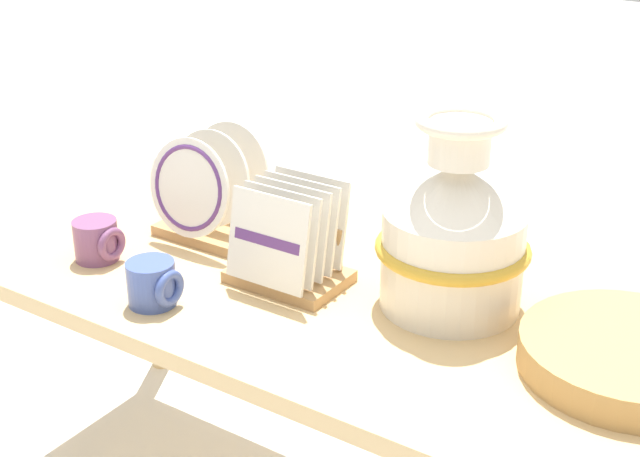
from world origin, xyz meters
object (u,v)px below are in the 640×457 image
(dish_rack_square_plates, at_px, (289,248))
(wicker_charger_stack, at_px, (629,356))
(mug_plum_glaze, at_px, (98,240))
(ceramic_vase, at_px, (454,231))
(mug_cobalt_glaze, at_px, (153,284))
(dish_rack_round_plates, at_px, (207,199))

(dish_rack_square_plates, distance_m, wicker_charger_stack, 0.62)
(mug_plum_glaze, bearing_deg, dish_rack_square_plates, 19.46)
(ceramic_vase, bearing_deg, mug_cobalt_glaze, -146.60)
(wicker_charger_stack, bearing_deg, dish_rack_round_plates, 178.04)
(dish_rack_square_plates, xyz_separation_m, mug_cobalt_glaze, (-0.15, -0.21, -0.03))
(dish_rack_round_plates, distance_m, wicker_charger_stack, 0.88)
(mug_cobalt_glaze, bearing_deg, mug_plum_glaze, 161.10)
(dish_rack_square_plates, bearing_deg, mug_cobalt_glaze, -126.09)
(dish_rack_square_plates, distance_m, mug_plum_glaze, 0.39)
(dish_rack_round_plates, bearing_deg, wicker_charger_stack, -1.96)
(wicker_charger_stack, bearing_deg, mug_plum_glaze, -169.90)
(ceramic_vase, xyz_separation_m, dish_rack_round_plates, (-0.55, -0.01, -0.06))
(dish_rack_round_plates, bearing_deg, dish_rack_square_plates, -16.19)
(ceramic_vase, bearing_deg, wicker_charger_stack, -6.85)
(dish_rack_round_plates, xyz_separation_m, wicker_charger_stack, (0.88, -0.03, -0.06))
(dish_rack_square_plates, xyz_separation_m, wicker_charger_stack, (0.62, 0.05, -0.04))
(mug_plum_glaze, bearing_deg, wicker_charger_stack, 10.10)
(ceramic_vase, height_order, dish_rack_round_plates, ceramic_vase)
(ceramic_vase, distance_m, mug_cobalt_glaze, 0.54)
(mug_cobalt_glaze, bearing_deg, wicker_charger_stack, 18.09)
(dish_rack_square_plates, distance_m, mug_cobalt_glaze, 0.26)
(dish_rack_round_plates, bearing_deg, mug_cobalt_glaze, -68.68)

